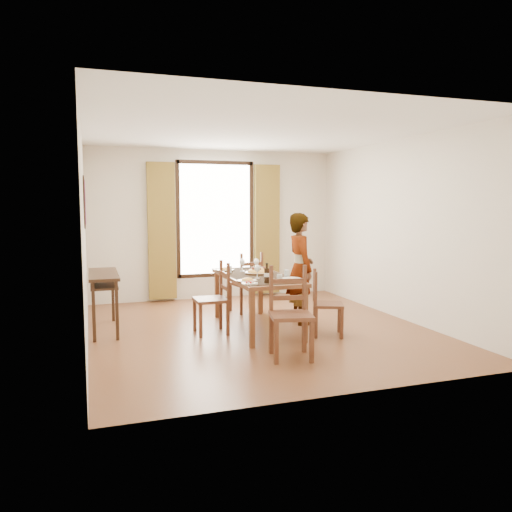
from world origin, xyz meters
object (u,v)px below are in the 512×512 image
object	(u,v)px
dining_table	(257,280)
pasta_platter	(259,270)
man	(300,268)
console_table	(103,281)

from	to	relation	value
dining_table	pasta_platter	bearing A→B (deg)	55.99
dining_table	man	world-z (taller)	man
dining_table	pasta_platter	world-z (taller)	pasta_platter
man	pasta_platter	xyz separation A→B (m)	(-0.65, -0.04, 0.01)
man	pasta_platter	bearing A→B (deg)	97.05
console_table	man	distance (m)	2.76
pasta_platter	console_table	bearing A→B (deg)	167.44
dining_table	pasta_platter	distance (m)	0.17
dining_table	pasta_platter	xyz separation A→B (m)	(0.07, 0.10, 0.12)
man	dining_table	bearing A→B (deg)	104.69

